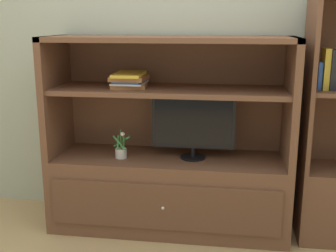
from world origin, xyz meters
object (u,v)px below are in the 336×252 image
(media_console, at_px, (169,170))
(upright_book_row, at_px, (327,70))
(potted_plant, at_px, (121,152))
(magazine_stack, at_px, (130,80))
(tv_monitor, at_px, (193,125))

(media_console, xyz_separation_m, upright_book_row, (1.09, -0.01, 0.77))
(potted_plant, xyz_separation_m, upright_book_row, (1.43, 0.07, 0.62))
(media_console, relative_size, magazine_stack, 5.15)
(magazine_stack, relative_size, upright_book_row, 1.24)
(magazine_stack, bearing_deg, potted_plant, -131.39)
(media_console, bearing_deg, magazine_stack, -177.29)
(upright_book_row, bearing_deg, potted_plant, -177.05)
(tv_monitor, distance_m, magazine_stack, 0.57)
(tv_monitor, xyz_separation_m, potted_plant, (-0.53, -0.07, -0.21))
(potted_plant, xyz_separation_m, magazine_stack, (0.06, 0.07, 0.53))
(media_console, xyz_separation_m, potted_plant, (-0.35, -0.08, 0.15))
(media_console, distance_m, upright_book_row, 1.33)
(magazine_stack, bearing_deg, upright_book_row, 0.26)
(magazine_stack, height_order, upright_book_row, upright_book_row)
(media_console, height_order, upright_book_row, media_console)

